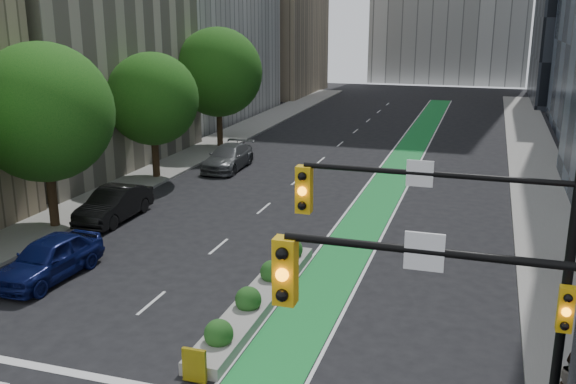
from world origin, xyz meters
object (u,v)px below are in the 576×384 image
Objects in this scene: parked_car_left_far at (228,157)px; pedestrian_near at (572,384)px; parked_car_left_near at (49,258)px; median_planter at (259,295)px; parked_car_left_mid at (114,204)px.

pedestrian_near reaches higher than parked_car_left_far.
parked_car_left_near is 2.82× the size of pedestrian_near.
parked_car_left_mid is at bearing 145.77° from median_planter.
parked_car_left_near is at bearing -77.87° from parked_car_left_mid.
parked_car_left_far is 3.11× the size of pedestrian_near.
parked_car_left_mid is (-10.13, 6.89, 0.45)m from median_planter.
parked_car_left_far is at bearing 115.54° from median_planter.
parked_car_left_near is (-8.53, -0.25, 0.46)m from median_planter.
pedestrian_near is (19.90, -10.81, 0.20)m from parked_car_left_mid.
median_planter is at bearing -34.75° from parked_car_left_mid.
pedestrian_near reaches higher than median_planter.
parked_car_left_mid is 0.92× the size of parked_car_left_far.
median_planter is 12.26m from parked_car_left_mid.
median_planter is 1.89× the size of parked_car_left_far.
parked_car_left_mid reaches higher than median_planter.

